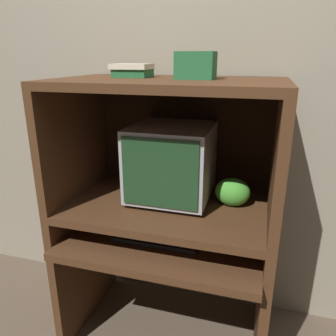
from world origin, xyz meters
TOP-DOWN VIEW (x-y plane):
  - wall_back at (0.00, 0.67)m, footprint 6.00×0.06m
  - desk_base at (0.00, 0.26)m, footprint 1.00×0.67m
  - desk_monitor_shelf at (0.00, 0.31)m, footprint 1.00×0.61m
  - hutch_upper at (0.00, 0.34)m, footprint 1.00×0.61m
  - crt_monitor at (-0.00, 0.36)m, footprint 0.38×0.39m
  - keyboard at (-0.02, 0.19)m, footprint 0.40×0.14m
  - mouse at (0.24, 0.19)m, footprint 0.06×0.04m
  - snack_bag at (0.30, 0.37)m, footprint 0.16×0.12m
  - book_stack at (-0.19, 0.37)m, footprint 0.17×0.14m
  - storage_box at (0.11, 0.34)m, footprint 0.16×0.14m

SIDE VIEW (x-z plane):
  - desk_base at x=0.00m, z-range 0.10..0.72m
  - keyboard at x=-0.02m, z-range 0.62..0.65m
  - mouse at x=0.24m, z-range 0.62..0.65m
  - desk_monitor_shelf at x=0.00m, z-range 0.66..0.81m
  - snack_bag at x=0.30m, z-range 0.77..0.90m
  - crt_monitor at x=0.00m, z-range 0.78..1.14m
  - hutch_upper at x=0.00m, z-range 0.87..1.45m
  - wall_back at x=0.00m, z-range 0.00..2.60m
  - book_stack at x=-0.19m, z-range 1.35..1.41m
  - storage_box at x=0.11m, z-range 1.35..1.46m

